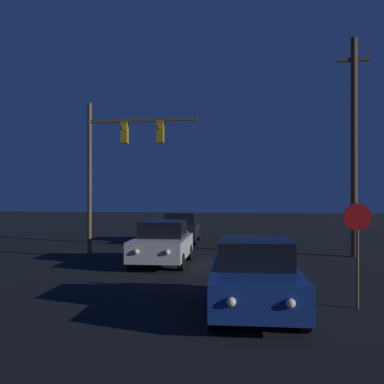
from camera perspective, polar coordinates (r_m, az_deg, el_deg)
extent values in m
cube|color=navy|center=(10.20, 8.44, -11.98)|extent=(2.14, 4.11, 0.75)
cube|color=black|center=(10.28, 8.38, -8.00)|extent=(1.75, 1.93, 0.63)
cylinder|color=black|center=(9.17, 14.72, -15.72)|extent=(0.24, 0.63, 0.62)
cylinder|color=black|center=(9.07, 2.89, -15.90)|extent=(0.24, 0.63, 0.62)
cylinder|color=black|center=(11.57, 12.72, -12.45)|extent=(0.24, 0.63, 0.62)
cylinder|color=black|center=(11.49, 3.50, -12.54)|extent=(0.24, 0.63, 0.62)
sphere|color=#F9EFC6|center=(8.26, 13.03, -14.27)|extent=(0.18, 0.18, 0.18)
sphere|color=#F9EFC6|center=(8.19, 5.25, -14.38)|extent=(0.18, 0.18, 0.18)
cube|color=beige|center=(16.84, -3.99, -7.31)|extent=(2.10, 4.09, 0.75)
cube|color=black|center=(16.96, -3.87, -4.92)|extent=(1.73, 1.91, 0.63)
cylinder|color=black|center=(15.53, -1.48, -9.30)|extent=(0.24, 0.63, 0.62)
cylinder|color=black|center=(15.87, -8.06, -9.10)|extent=(0.24, 0.63, 0.62)
cylinder|color=black|center=(17.98, -0.41, -8.06)|extent=(0.24, 0.63, 0.62)
cylinder|color=black|center=(18.27, -6.12, -7.93)|extent=(0.24, 0.63, 0.62)
sphere|color=#F9EFC6|center=(14.75, -3.31, -8.03)|extent=(0.18, 0.18, 0.18)
sphere|color=#F9EFC6|center=(14.96, -7.45, -7.91)|extent=(0.18, 0.18, 0.18)
cube|color=black|center=(24.25, -1.55, -5.14)|extent=(2.17, 4.12, 0.75)
cube|color=black|center=(24.40, -1.49, -3.49)|extent=(1.77, 1.94, 0.63)
cylinder|color=black|center=(22.96, 0.35, -6.35)|extent=(0.25, 0.63, 0.62)
cylinder|color=black|center=(23.18, -4.15, -6.29)|extent=(0.25, 0.63, 0.62)
cylinder|color=black|center=(25.43, 0.82, -5.75)|extent=(0.25, 0.63, 0.62)
cylinder|color=black|center=(25.63, -3.24, -5.71)|extent=(0.25, 0.63, 0.62)
sphere|color=#F9EFC6|center=(22.17, -0.77, -5.40)|extent=(0.18, 0.18, 0.18)
sphere|color=#F9EFC6|center=(22.31, -3.55, -5.37)|extent=(0.18, 0.18, 0.18)
cylinder|color=brown|center=(18.95, -13.50, 1.52)|extent=(0.18, 0.18, 6.68)
cube|color=brown|center=(18.47, -6.63, 9.48)|extent=(4.68, 0.12, 0.12)
cube|color=#A57F14|center=(18.60, -8.98, 7.82)|extent=(0.28, 0.28, 0.90)
cylinder|color=orange|center=(18.49, -9.12, 8.50)|extent=(0.20, 0.02, 0.20)
cube|color=#A57F14|center=(18.21, -4.24, 7.99)|extent=(0.28, 0.28, 0.90)
cylinder|color=orange|center=(18.10, -4.34, 8.69)|extent=(0.20, 0.02, 0.20)
cylinder|color=brown|center=(11.13, 21.20, -7.94)|extent=(0.07, 0.07, 2.53)
cylinder|color=red|center=(11.03, 21.21, -3.10)|extent=(0.65, 0.03, 0.65)
cylinder|color=brown|center=(20.10, 20.80, 5.61)|extent=(0.28, 0.28, 9.60)
cube|color=brown|center=(20.84, 20.78, 16.16)|extent=(1.34, 0.14, 0.14)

